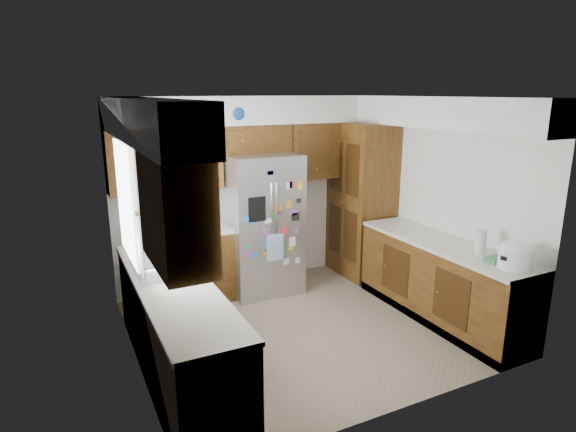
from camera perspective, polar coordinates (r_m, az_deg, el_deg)
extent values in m
plane|color=gray|center=(5.51, 2.11, -13.05)|extent=(3.60, 3.60, 0.00)
cube|color=white|center=(6.47, -4.56, 2.89)|extent=(3.60, 0.04, 2.50)
cube|color=white|center=(4.51, -18.31, -3.00)|extent=(0.04, 3.20, 2.50)
cube|color=white|center=(6.10, 17.26, 1.56)|extent=(0.04, 3.20, 2.50)
cube|color=white|center=(3.80, 13.93, -5.97)|extent=(3.60, 0.04, 2.50)
cube|color=white|center=(4.88, 2.39, 14.04)|extent=(3.60, 3.20, 0.02)
cube|color=white|center=(6.16, -4.09, 12.40)|extent=(3.60, 0.38, 0.35)
cube|color=white|center=(4.35, -16.94, 10.94)|extent=(0.38, 3.20, 0.35)
cube|color=white|center=(5.84, 16.68, 11.72)|extent=(0.38, 3.20, 0.35)
cube|color=#42200C|center=(5.89, -14.39, 6.52)|extent=(1.33, 0.34, 0.75)
cube|color=#42200C|center=(6.74, 4.98, 7.87)|extent=(1.33, 0.34, 0.75)
cube|color=#42200C|center=(3.31, -13.14, 0.56)|extent=(0.34, 0.85, 0.75)
cube|color=white|center=(4.52, -18.70, 1.61)|extent=(0.02, 0.90, 1.05)
cube|color=white|center=(4.53, -18.22, 1.66)|extent=(0.01, 1.02, 1.15)
cube|color=blue|center=(5.75, -12.91, 4.91)|extent=(0.16, 0.02, 0.22)
cube|color=beige|center=(5.65, -16.49, 6.57)|extent=(0.16, 0.02, 0.20)
cube|color=#42200C|center=(4.59, -13.11, -13.28)|extent=(0.60, 2.60, 0.88)
cube|color=#42200C|center=(6.16, -10.52, -5.76)|extent=(0.75, 0.60, 0.88)
cube|color=silver|center=(4.40, -13.46, -7.96)|extent=(0.63, 2.60, 0.04)
cube|color=silver|center=(6.02, -10.72, -1.64)|extent=(0.75, 0.60, 0.04)
cube|color=black|center=(4.78, -12.83, -17.42)|extent=(0.60, 2.60, 0.10)
cube|color=white|center=(3.94, -5.52, -17.60)|extent=(0.01, 0.58, 0.80)
cube|color=#42200C|center=(5.81, 17.71, -7.50)|extent=(0.60, 2.25, 0.88)
cube|color=silver|center=(5.66, 18.06, -3.17)|extent=(0.63, 2.25, 0.04)
cube|color=black|center=(5.96, 17.42, -10.98)|extent=(0.60, 2.25, 0.10)
cube|color=#42200C|center=(6.82, 8.69, 1.87)|extent=(0.60, 0.90, 2.15)
cube|color=#A1A1A6|center=(6.19, -3.13, -0.94)|extent=(0.90, 0.75, 1.80)
cylinder|color=silver|center=(5.80, -1.89, -0.47)|extent=(0.02, 0.02, 0.90)
cylinder|color=silver|center=(5.82, -1.36, -0.41)|extent=(0.02, 0.02, 0.90)
cube|color=black|center=(5.70, -3.69, 0.79)|extent=(0.22, 0.01, 0.30)
cube|color=white|center=(5.90, -1.54, -3.76)|extent=(0.22, 0.01, 0.34)
cube|color=#8C4C99|center=(5.91, 0.62, 0.38)|extent=(0.11, 0.00, 0.07)
cube|color=yellow|center=(5.88, 1.46, 3.69)|extent=(0.07, 0.00, 0.11)
cube|color=green|center=(5.81, -1.66, -0.03)|extent=(0.05, 0.00, 0.08)
cube|color=#8C4C99|center=(6.00, 1.06, -1.70)|extent=(0.05, 0.00, 0.08)
cube|color=black|center=(5.92, 1.29, 1.82)|extent=(0.06, 0.00, 0.05)
cube|color=white|center=(5.81, 0.14, 3.63)|extent=(0.08, 0.00, 0.09)
cube|color=orange|center=(5.86, 0.12, 1.37)|extent=(0.08, 0.00, 0.09)
cube|color=blue|center=(5.68, -2.07, 5.15)|extent=(0.10, 0.00, 0.05)
cube|color=yellow|center=(6.03, 0.30, -3.83)|extent=(0.06, 0.00, 0.05)
cube|color=#8C4C99|center=(5.68, -2.10, 5.11)|extent=(0.08, 0.00, 0.05)
cube|color=green|center=(5.98, -0.52, -3.68)|extent=(0.06, 0.00, 0.11)
cube|color=white|center=(6.13, 1.13, -5.29)|extent=(0.06, 0.00, 0.08)
cube|color=#8C4C99|center=(5.83, -1.02, 0.26)|extent=(0.05, 0.00, 0.05)
cube|color=blue|center=(5.72, -3.91, -0.72)|extent=(0.08, 0.00, 0.07)
cube|color=blue|center=(5.67, -4.98, -0.38)|extent=(0.10, 0.00, 0.07)
cube|color=red|center=(5.83, 0.50, 3.73)|extent=(0.07, 0.00, 0.08)
cube|color=white|center=(5.79, -2.42, -0.61)|extent=(0.09, 0.00, 0.06)
cube|color=#8C4C99|center=(5.79, -4.95, -4.40)|extent=(0.08, 0.00, 0.10)
cube|color=blue|center=(5.88, -2.36, -3.60)|extent=(0.10, 0.00, 0.12)
cube|color=blue|center=(5.84, -4.05, -4.65)|extent=(0.08, 0.00, 0.07)
cube|color=white|center=(6.05, -0.23, -5.42)|extent=(0.09, 0.00, 0.08)
cube|color=white|center=(6.01, 0.52, -3.05)|extent=(0.09, 0.00, 0.12)
cube|color=red|center=(5.92, -0.47, -1.78)|extent=(0.10, 0.00, 0.10)
cube|color=#8C4C99|center=(5.81, -2.66, -1.81)|extent=(0.08, 0.00, 0.10)
cube|color=orange|center=(5.81, -1.22, 0.92)|extent=(0.10, 0.00, 0.11)
cube|color=green|center=(5.78, -4.68, -3.63)|extent=(0.06, 0.00, 0.05)
cube|color=orange|center=(5.89, -2.58, -4.35)|extent=(0.07, 0.00, 0.09)
cube|color=black|center=(5.94, 0.90, -0.09)|extent=(0.11, 0.00, 0.10)
cube|color=#42200C|center=(6.20, -4.10, 9.17)|extent=(0.96, 0.34, 0.35)
sphere|color=#124598|center=(6.00, -6.28, 12.00)|extent=(0.29, 0.29, 0.29)
cylinder|color=black|center=(6.29, -1.79, 11.63)|extent=(0.29, 0.29, 0.16)
ellipsoid|color=#333338|center=(6.28, -1.79, 12.38)|extent=(0.27, 0.27, 0.12)
cube|color=white|center=(4.73, -14.63, -5.35)|extent=(0.52, 0.70, 0.12)
cube|color=black|center=(4.71, -14.68, -4.60)|extent=(0.44, 0.60, 0.02)
cylinder|color=silver|center=(4.65, -17.17, -3.80)|extent=(0.02, 0.02, 0.30)
cylinder|color=silver|center=(4.62, -16.56, -2.18)|extent=(0.16, 0.02, 0.02)
cube|color=yellow|center=(4.53, -11.74, -6.61)|extent=(0.10, 0.18, 0.04)
cube|color=black|center=(5.23, -15.40, -3.62)|extent=(0.18, 0.14, 0.10)
cylinder|color=black|center=(5.17, -15.54, -1.62)|extent=(0.16, 0.16, 0.28)
cylinder|color=#A1A1A6|center=(5.36, -17.15, -2.73)|extent=(0.14, 0.14, 0.20)
sphere|color=white|center=(5.57, -15.79, -1.98)|extent=(0.20, 0.20, 0.20)
cube|color=#3F72B2|center=(5.74, -17.58, -1.73)|extent=(0.14, 0.10, 0.18)
cube|color=#BFB28C|center=(5.78, -16.00, -1.71)|extent=(0.10, 0.08, 0.14)
cylinder|color=white|center=(5.09, -15.33, -4.03)|extent=(0.08, 0.08, 0.11)
cylinder|color=white|center=(5.06, 25.30, -4.51)|extent=(0.31, 0.31, 0.21)
ellipsoid|color=white|center=(5.03, 25.43, -3.40)|extent=(0.30, 0.30, 0.13)
cube|color=black|center=(4.94, 24.28, -4.57)|extent=(0.04, 0.06, 0.04)
cylinder|color=white|center=(5.36, 21.88, -2.86)|extent=(0.11, 0.11, 0.25)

